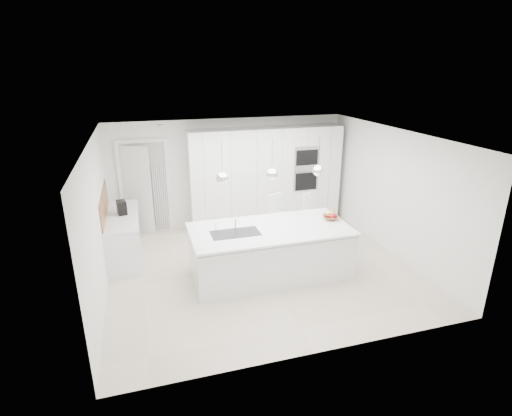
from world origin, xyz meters
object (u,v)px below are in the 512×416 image
object	(u,v)px
island_base	(271,253)
bar_stool_left	(277,223)
fruit_bowl	(330,217)
bar_stool_right	(312,221)
espresso_machine	(122,207)

from	to	relation	value
island_base	bar_stool_left	world-z (taller)	bar_stool_left
island_base	fruit_bowl	size ratio (longest dim) A/B	9.30
island_base	bar_stool_right	world-z (taller)	bar_stool_right
bar_stool_left	bar_stool_right	size ratio (longest dim) A/B	1.01
island_base	espresso_machine	xyz separation A→B (m)	(-2.53, 1.55, 0.60)
island_base	bar_stool_left	xyz separation A→B (m)	(0.47, 1.01, 0.15)
bar_stool_left	espresso_machine	bearing A→B (deg)	146.14
fruit_bowl	espresso_machine	world-z (taller)	espresso_machine
espresso_machine	bar_stool_right	xyz separation A→B (m)	(3.74, -0.63, -0.46)
island_base	bar_stool_right	xyz separation A→B (m)	(1.21, 0.92, 0.14)
island_base	bar_stool_left	distance (m)	1.13
bar_stool_left	bar_stool_right	xyz separation A→B (m)	(0.73, -0.10, -0.00)
fruit_bowl	bar_stool_right	distance (m)	0.86
espresso_machine	bar_stool_left	bearing A→B (deg)	-21.65
espresso_machine	bar_stool_left	distance (m)	3.09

